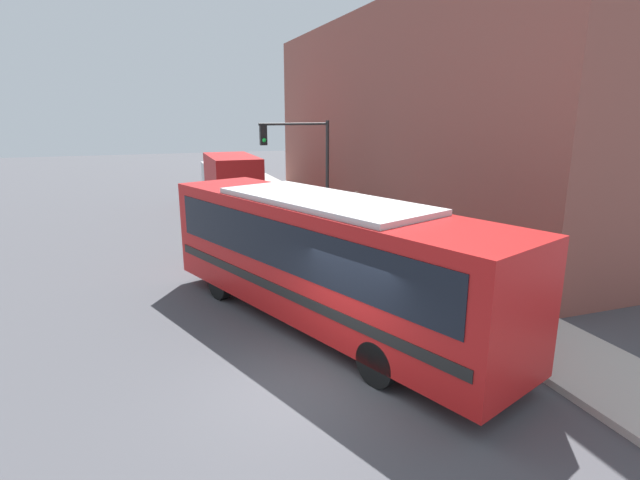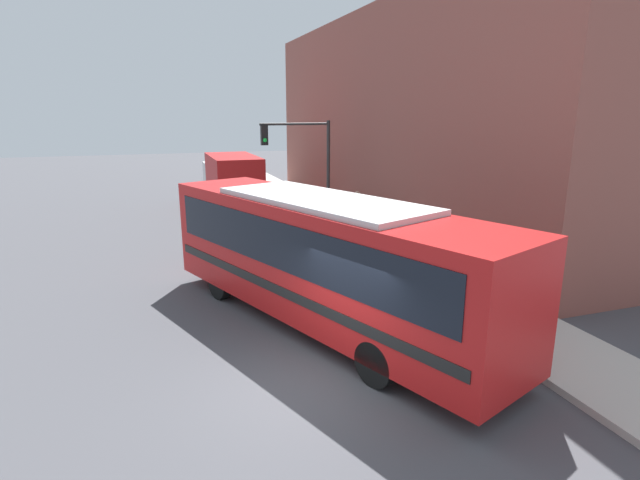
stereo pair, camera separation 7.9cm
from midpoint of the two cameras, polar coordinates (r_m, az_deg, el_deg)
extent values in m
plane|color=#47474C|center=(10.40, -1.09, -16.33)|extent=(120.00, 120.00, 0.00)
cube|color=#B7B2A8|center=(30.20, -2.35, 4.47)|extent=(2.51, 70.00, 0.16)
cube|color=brown|center=(25.93, 10.75, 13.39)|extent=(6.00, 26.17, 9.88)
cube|color=red|center=(12.42, 0.31, -2.03)|extent=(6.13, 10.89, 2.78)
cube|color=black|center=(12.28, 0.31, 0.21)|extent=(5.86, 10.10, 1.15)
cube|color=black|center=(12.60, 0.31, -4.69)|extent=(6.01, 10.50, 0.24)
cube|color=silver|center=(12.09, 0.32, 4.52)|extent=(4.21, 6.31, 0.16)
cylinder|color=black|center=(15.95, -4.53, -3.25)|extent=(0.61, 0.99, 0.96)
cylinder|color=black|center=(14.88, -11.26, -4.82)|extent=(0.61, 0.99, 0.96)
cylinder|color=black|center=(11.75, 13.96, -10.34)|extent=(0.61, 0.99, 0.96)
cylinder|color=black|center=(10.25, 6.64, -13.85)|extent=(0.61, 0.99, 0.96)
cube|color=#B21919|center=(28.68, -9.78, 7.01)|extent=(2.48, 5.53, 2.49)
cube|color=silver|center=(32.50, -10.87, 7.16)|extent=(2.36, 2.15, 1.76)
cylinder|color=black|center=(32.11, -12.63, 5.40)|extent=(0.25, 0.90, 0.90)
cylinder|color=black|center=(27.70, -11.54, 4.05)|extent=(0.25, 0.90, 0.90)
cylinder|color=#999999|center=(14.58, 14.88, -5.51)|extent=(0.21, 0.21, 0.61)
sphere|color=#999999|center=(14.46, 14.97, -4.14)|extent=(0.20, 0.20, 0.20)
cylinder|color=#999999|center=(14.48, 15.13, -5.54)|extent=(0.09, 0.12, 0.09)
cylinder|color=#2D2D2D|center=(23.48, 1.05, 7.68)|extent=(0.16, 0.16, 4.77)
cylinder|color=#2D2D2D|center=(22.83, -2.80, 13.10)|extent=(3.20, 0.11, 0.11)
cube|color=black|center=(22.49, -6.29, 11.87)|extent=(0.30, 0.24, 0.90)
sphere|color=#19D83F|center=(22.37, -6.19, 11.28)|extent=(0.18, 0.18, 0.18)
cylinder|color=#2D2D2D|center=(21.21, 3.18, 1.72)|extent=(0.06, 0.06, 0.98)
cylinder|color=#4C4C51|center=(21.09, 3.21, 3.32)|extent=(0.14, 0.14, 0.22)
cylinder|color=slate|center=(23.08, 2.48, 2.48)|extent=(0.28, 0.28, 0.75)
cylinder|color=beige|center=(22.95, 2.49, 4.16)|extent=(0.34, 0.34, 0.62)
sphere|color=tan|center=(22.88, 2.51, 5.17)|extent=(0.20, 0.20, 0.20)
cylinder|color=slate|center=(21.75, 4.31, 1.89)|extent=(0.28, 0.28, 0.88)
cylinder|color=#B22D33|center=(21.59, 4.35, 3.98)|extent=(0.34, 0.34, 0.74)
sphere|color=tan|center=(21.50, 4.37, 5.26)|extent=(0.24, 0.24, 0.24)
camera|label=1|loc=(0.04, -89.85, 0.04)|focal=28.00mm
camera|label=2|loc=(0.04, 90.15, -0.04)|focal=28.00mm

